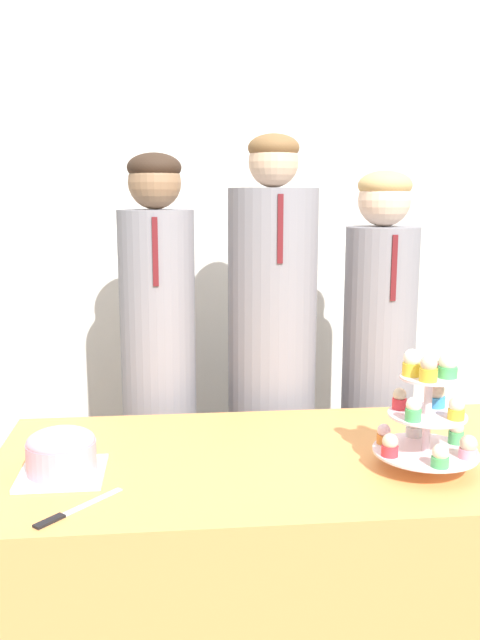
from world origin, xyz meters
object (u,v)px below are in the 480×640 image
object	(u,v)px
student_0	(159,384)
student_2	(377,384)
cupcake_stand	(428,414)
cake_knife	(66,514)
student_1	(272,378)
round_cake	(61,452)

from	to	relation	value
student_0	student_2	xyz separation A→B (m)	(0.78, -0.00, -0.02)
cupcake_stand	cake_knife	bearing A→B (deg)	-169.42
cupcake_stand	student_2	size ratio (longest dim) A/B	0.21
cake_knife	student_1	world-z (taller)	student_1
cake_knife	cupcake_stand	xyz separation A→B (m)	(0.87, 0.16, 0.14)
cake_knife	student_1	bearing A→B (deg)	9.61
cake_knife	cupcake_stand	distance (m)	0.90
round_cake	cake_knife	bearing A→B (deg)	-79.75
cupcake_stand	student_1	xyz separation A→B (m)	(-0.28, 0.74, -0.10)
cupcake_stand	student_0	world-z (taller)	student_0
cupcake_stand	student_2	distance (m)	0.76
student_1	cupcake_stand	bearing A→B (deg)	-68.97
round_cake	student_1	distance (m)	0.93
student_0	cake_knife	bearing A→B (deg)	-101.93
cake_knife	cupcake_stand	bearing A→B (deg)	-36.64
cake_knife	student_0	xyz separation A→B (m)	(0.19, 0.90, 0.03)
student_0	student_2	world-z (taller)	student_0
round_cake	cupcake_stand	world-z (taller)	cupcake_stand
cake_knife	student_0	bearing A→B (deg)	30.84
student_2	student_0	bearing A→B (deg)	180.00
student_0	student_1	size ratio (longest dim) A/B	0.96
cake_knife	student_0	distance (m)	0.92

